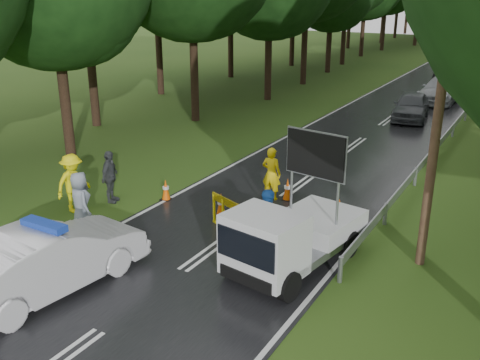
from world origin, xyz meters
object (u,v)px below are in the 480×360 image
Objects in this scene: civilian at (269,222)px; police_sedan at (49,260)px; work_truck at (289,237)px; barrier at (237,212)px; queue_car_third at (456,74)px; queue_car_second at (442,90)px; queue_car_first at (411,106)px; officer at (271,174)px.

police_sedan is at bearing -167.77° from civilian.
barrier is (-2.14, 1.05, -0.16)m from work_truck.
queue_car_third reaches higher than barrier.
queue_car_second is (3.68, 28.64, -0.04)m from police_sedan.
queue_car_first is at bearing -88.01° from queue_car_third.
barrier is 17.85m from queue_car_first.
queue_car_first is at bearing 103.65° from work_truck.
barrier is at bearing -109.00° from police_sedan.
officer is (-2.61, 4.18, -0.00)m from work_truck.
police_sedan is 1.13× the size of work_truck.
police_sedan is at bearing 72.87° from officer.
work_truck is 2.46× the size of civilian.
work_truck is at bearing -85.31° from queue_car_third.
officer is 0.42× the size of queue_car_first.
police_sedan is at bearing -105.57° from queue_car_first.
queue_car_third is at bearing -96.60° from officer.
queue_car_first is at bearing -90.79° from police_sedan.
queue_car_third is at bearing -88.04° from police_sedan.
civilian is 0.42× the size of queue_car_first.
queue_car_first is at bearing 110.50° from barrier.
officer reaches higher than police_sedan.
officer is 4.04m from civilian.
work_truck is 1.03× the size of queue_car_first.
police_sedan reaches higher than queue_car_first.
work_truck is 1.98× the size of barrier.
officer is at bearing 131.57° from work_truck.
officer reaches higher than civilian.
work_truck is 1.00m from civilian.
civilian is at bearing -86.42° from queue_car_second.
queue_car_first is at bearing -98.69° from officer.
work_truck reaches higher than barrier.
queue_car_second is 7.70m from queue_car_third.
queue_car_second is (0.52, 6.00, 0.03)m from queue_car_first.
police_sedan is 2.23× the size of barrier.
officer is 20.78m from queue_car_second.
work_truck is at bearing -3.08° from barrier.
civilian is at bearing -123.20° from police_sedan.
work_truck is 2.45× the size of officer.
queue_car_second is at bearing 109.89° from barrier.
queue_car_first is 13.69m from queue_car_third.
queue_car_third is (-1.20, 32.57, -0.16)m from work_truck.
queue_car_third is (-0.38, 7.69, -0.01)m from queue_car_second.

